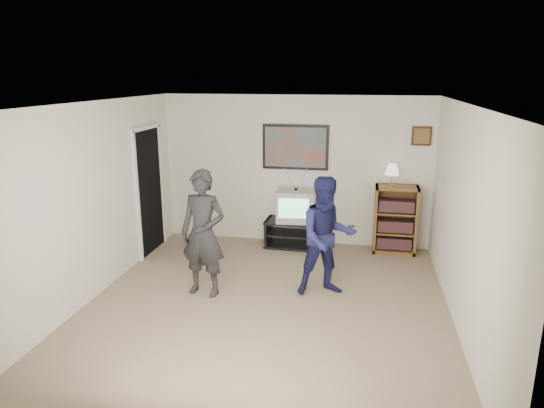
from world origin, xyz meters
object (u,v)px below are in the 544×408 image
(crt_television, at_px, (296,205))
(bookshelf, at_px, (395,220))
(media_stand, at_px, (293,233))
(person_short, at_px, (327,237))
(person_tall, at_px, (203,233))

(crt_television, xyz_separation_m, bookshelf, (1.62, 0.05, -0.17))
(media_stand, height_order, crt_television, crt_television)
(person_short, bearing_deg, person_tall, 171.20)
(person_short, bearing_deg, crt_television, 91.13)
(crt_television, height_order, person_tall, person_tall)
(media_stand, distance_m, person_tall, 2.28)
(crt_television, bearing_deg, person_short, -74.10)
(bookshelf, distance_m, person_tall, 3.28)
(media_stand, relative_size, bookshelf, 0.85)
(person_short, bearing_deg, bookshelf, 41.57)
(bookshelf, distance_m, person_short, 2.02)
(media_stand, bearing_deg, person_short, -66.01)
(person_tall, bearing_deg, bookshelf, 46.55)
(crt_television, distance_m, person_short, 1.83)
(crt_television, height_order, person_short, person_short)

